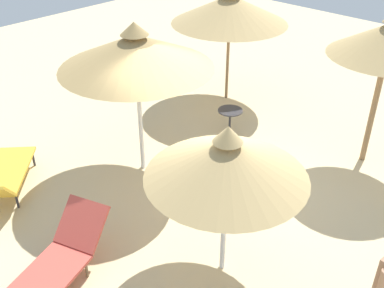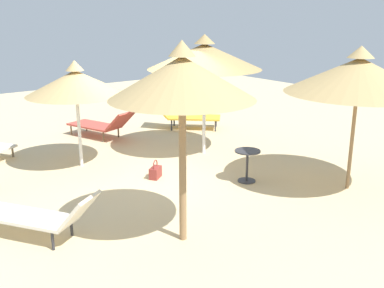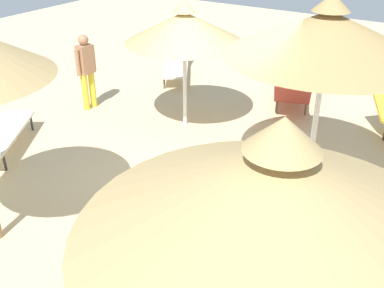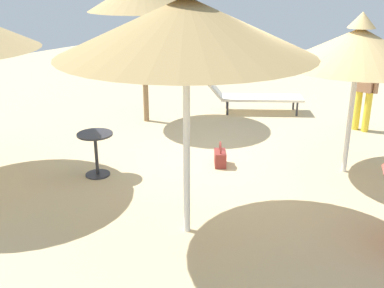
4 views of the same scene
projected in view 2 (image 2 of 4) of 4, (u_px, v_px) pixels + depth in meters
name	position (u px, v px, depth m)	size (l,w,h in m)	color
ground	(157.00, 171.00, 9.93)	(24.00, 24.00, 0.10)	beige
parasol_umbrella_far_left	(182.00, 78.00, 6.15)	(2.07, 2.07, 2.97)	olive
parasol_umbrella_far_right	(204.00, 56.00, 10.35)	(2.68, 2.68, 2.86)	white
parasol_umbrella_near_right	(76.00, 83.00, 9.57)	(2.14, 2.14, 2.36)	white
parasol_umbrella_front	(359.00, 75.00, 8.19)	(2.70, 2.70, 2.76)	olive
lounge_chair_edge	(102.00, 124.00, 12.25)	(2.14, 1.32, 0.84)	#CC4C3F
lounge_chair_center	(186.00, 115.00, 13.26)	(1.81, 1.90, 0.82)	gold
lounge_chair_back	(35.00, 215.00, 6.78)	(2.11, 1.65, 0.83)	silver
handbag	(155.00, 172.00, 9.33)	(0.33, 0.36, 0.40)	maroon
side_table_round	(247.00, 161.00, 9.05)	(0.52, 0.52, 0.66)	#2D2D33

